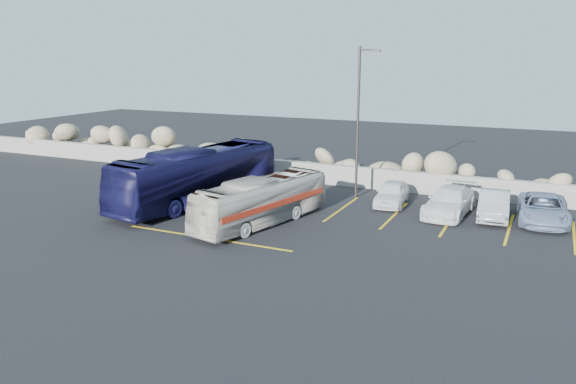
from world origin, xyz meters
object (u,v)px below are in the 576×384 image
at_px(lamppost, 359,118).
at_px(tour_coach, 197,176).
at_px(car_c, 449,202).
at_px(car_a, 392,193).
at_px(vintage_bus, 262,201).
at_px(car_d, 543,209).
at_px(car_b, 494,205).

xyz_separation_m(lamppost, tour_coach, (-7.20, -4.55, -2.84)).
bearing_deg(car_c, car_a, 172.40).
bearing_deg(car_c, tour_coach, -160.43).
distance_m(vintage_bus, car_d, 12.99).
height_order(car_a, car_b, car_b).
bearing_deg(car_d, lamppost, 170.97).
distance_m(car_b, car_c, 2.02).
distance_m(lamppost, car_c, 6.40).
distance_m(tour_coach, car_c, 12.75).
bearing_deg(car_b, car_d, 3.00).
bearing_deg(vintage_bus, car_c, 47.85).
distance_m(car_a, car_b, 5.03).
distance_m(tour_coach, car_a, 10.11).
relative_size(car_a, car_c, 0.80).
bearing_deg(vintage_bus, tour_coach, 171.63).
bearing_deg(car_d, vintage_bus, -158.36).
bearing_deg(car_b, tour_coach, -170.42).
bearing_deg(tour_coach, car_d, 22.81).
relative_size(lamppost, car_c, 1.78).
xyz_separation_m(lamppost, vintage_bus, (-2.42, -6.45, -3.22)).
relative_size(car_b, car_c, 0.87).
relative_size(lamppost, car_a, 2.21).
height_order(vintage_bus, car_d, vintage_bus).
xyz_separation_m(tour_coach, car_c, (12.30, 3.26, -0.80)).
xyz_separation_m(vintage_bus, car_c, (7.52, 5.16, -0.42)).
distance_m(tour_coach, car_d, 16.89).
height_order(vintage_bus, tour_coach, tour_coach).
xyz_separation_m(vintage_bus, tour_coach, (-4.78, 1.91, 0.38)).
bearing_deg(car_a, car_c, -17.63).
relative_size(car_c, car_d, 0.98).
distance_m(vintage_bus, car_c, 9.13).
bearing_deg(vintage_bus, car_d, 39.55).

